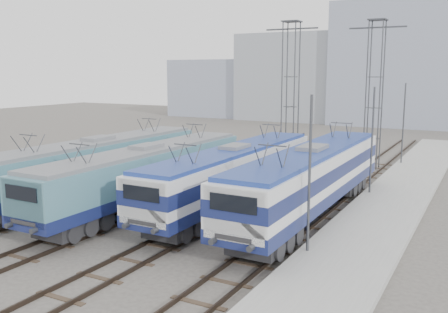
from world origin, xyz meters
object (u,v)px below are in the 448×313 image
locomotive_center_right (233,171)px  locomotive_center_left (145,172)px  locomotive_far_left (97,162)px  catenary_tower_east (375,88)px  mast_mid (372,143)px  mast_front (309,178)px  locomotive_far_right (311,176)px  catenary_tower_west (290,87)px  mast_rear (403,125)px

locomotive_center_right → locomotive_center_left: bearing=-151.4°
locomotive_far_left → catenary_tower_east: catenary_tower_east is taller
catenary_tower_east → mast_mid: size_ratio=1.71×
locomotive_center_right → mast_front: 8.37m
locomotive_center_right → locomotive_far_right: 4.52m
locomotive_center_right → catenary_tower_east: size_ratio=1.46×
locomotive_center_right → catenary_tower_west: 15.51m
catenary_tower_east → locomotive_center_left: bearing=-114.6°
locomotive_far_left → mast_front: 15.85m
mast_front → mast_mid: size_ratio=1.00×
locomotive_center_right → catenary_tower_west: size_ratio=1.46×
mast_rear → catenary_tower_west: bearing=-155.1°
locomotive_center_left → mast_rear: size_ratio=2.50×
locomotive_far_left → catenary_tower_east: size_ratio=1.49×
locomotive_far_left → locomotive_center_left: 4.59m
locomotive_center_right → locomotive_far_right: bearing=5.0°
locomotive_far_left → mast_rear: bearing=52.8°
mast_rear → locomotive_center_left: bearing=-117.2°
locomotive_far_right → mast_rear: size_ratio=2.65×
locomotive_center_left → mast_mid: mast_mid is taller
catenary_tower_east → mast_rear: (2.10, 2.00, -3.14)m
locomotive_center_right → mast_rear: mast_rear is taller
locomotive_far_left → locomotive_far_right: bearing=8.2°
locomotive_center_right → mast_rear: (6.35, 18.70, 1.26)m
locomotive_far_left → locomotive_center_right: 9.13m
mast_mid → catenary_tower_west: bearing=137.1°
locomotive_far_left → mast_rear: (15.35, 20.25, 1.27)m
catenary_tower_east → mast_front: catenary_tower_east is taller
mast_front → mast_mid: 12.00m
catenary_tower_west → locomotive_center_right: bearing=-81.3°
locomotive_far_right → catenary_tower_west: size_ratio=1.55×
locomotive_far_left → locomotive_center_right: locomotive_far_left is taller
locomotive_far_left → locomotive_far_right: 13.64m
catenary_tower_west → locomotive_far_left: bearing=-112.6°
mast_front → mast_rear: 24.00m
locomotive_far_left → locomotive_center_left: size_ratio=1.02×
locomotive_far_right → mast_rear: bearing=84.2°
catenary_tower_east → mast_front: bearing=-84.5°
mast_front → mast_mid: bearing=90.0°
locomotive_center_left → mast_rear: 23.81m
locomotive_far_left → catenary_tower_west: 18.14m
locomotive_far_right → catenary_tower_west: 16.39m
mast_rear → catenary_tower_east: bearing=-136.4°
locomotive_far_right → mast_front: mast_front is taller
locomotive_center_right → mast_mid: bearing=46.6°
locomotive_far_left → catenary_tower_west: (6.75, 16.25, 4.41)m
mast_mid → mast_rear: 12.00m
locomotive_far_left → mast_rear: mast_rear is taller
locomotive_far_left → locomotive_center_right: size_ratio=1.02×
locomotive_far_left → catenary_tower_west: catenary_tower_west is taller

